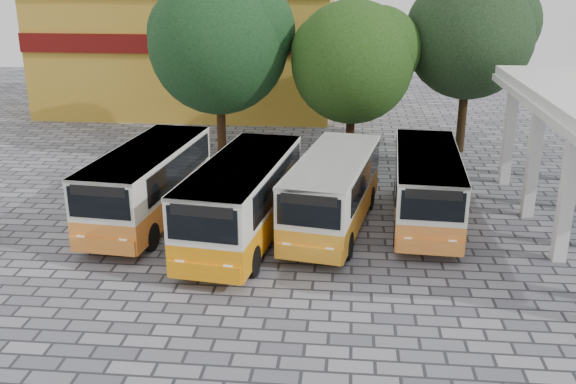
# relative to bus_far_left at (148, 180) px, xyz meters

# --- Properties ---
(ground) EXTENTS (90.00, 90.00, 0.00)m
(ground) POSITION_rel_bus_far_left_xyz_m (7.51, -4.06, -1.74)
(ground) COLOR #575761
(ground) RESTS_ON ground
(shophouse_block) EXTENTS (20.40, 10.40, 8.30)m
(shophouse_block) POSITION_rel_bus_far_left_xyz_m (-3.49, 21.93, 2.42)
(shophouse_block) COLOR #B48825
(shophouse_block) RESTS_ON ground
(bus_far_left) EXTENTS (3.31, 8.54, 3.00)m
(bus_far_left) POSITION_rel_bus_far_left_xyz_m (0.00, 0.00, 0.00)
(bus_far_left) COLOR orange
(bus_far_left) RESTS_ON ground
(bus_centre_left) EXTENTS (3.66, 8.80, 3.07)m
(bus_centre_left) POSITION_rel_bus_far_left_xyz_m (4.07, -1.60, 0.04)
(bus_centre_left) COLOR orange
(bus_centre_left) RESTS_ON ground
(bus_centre_right) EXTENTS (3.79, 8.37, 2.90)m
(bus_centre_right) POSITION_rel_bus_far_left_xyz_m (7.36, -0.11, -0.06)
(bus_centre_right) COLOR orange
(bus_centre_right) RESTS_ON ground
(bus_far_right) EXTENTS (2.90, 8.11, 2.87)m
(bus_far_right) POSITION_rel_bus_far_left_xyz_m (11.02, 0.90, -0.07)
(bus_far_right) COLOR orange
(bus_far_right) RESTS_ON ground
(tree_left) EXTENTS (7.76, 7.39, 9.62)m
(tree_left) POSITION_rel_bus_far_left_xyz_m (0.97, 10.49, 4.43)
(tree_left) COLOR #3D2511
(tree_left) RESTS_ON ground
(tree_middle) EXTENTS (6.72, 6.40, 8.32)m
(tree_middle) POSITION_rel_bus_far_left_xyz_m (8.04, 10.22, 3.60)
(tree_middle) COLOR black
(tree_middle) RESTS_ON ground
(tree_right) EXTENTS (7.07, 6.73, 9.73)m
(tree_right) POSITION_rel_bus_far_left_xyz_m (14.18, 11.98, 4.84)
(tree_right) COLOR black
(tree_right) RESTS_ON ground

